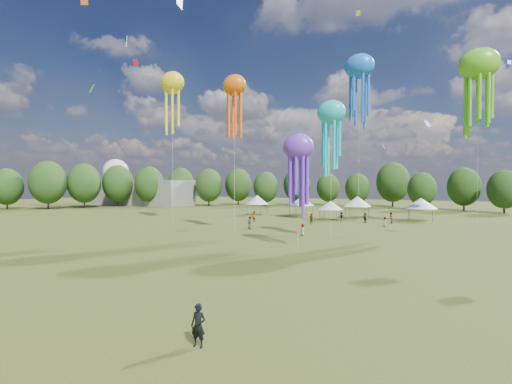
% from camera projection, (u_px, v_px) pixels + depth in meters
% --- Properties ---
extents(ground, '(300.00, 300.00, 0.00)m').
position_uv_depth(ground, '(112.00, 302.00, 20.16)').
color(ground, '#384416').
rests_on(ground, ground).
extents(observer_main, '(0.69, 0.50, 1.78)m').
position_uv_depth(observer_main, '(198.00, 325.00, 14.53)').
color(observer_main, black).
rests_on(observer_main, ground).
extents(spectator_near, '(1.15, 1.09, 1.88)m').
position_uv_depth(spectator_near, '(250.00, 223.00, 53.16)').
color(spectator_near, gray).
rests_on(spectator_near, ground).
extents(spectators_far, '(22.91, 21.96, 1.91)m').
position_uv_depth(spectators_far, '(346.00, 219.00, 59.73)').
color(spectators_far, gray).
rests_on(spectators_far, ground).
extents(festival_tents, '(37.48, 11.58, 4.42)m').
position_uv_depth(festival_tents, '(335.00, 202.00, 70.69)').
color(festival_tents, '#47474C').
rests_on(festival_tents, ground).
extents(show_kites, '(52.56, 29.82, 27.41)m').
position_uv_depth(show_kites, '(339.00, 94.00, 53.03)').
color(show_kites, orange).
rests_on(show_kites, ground).
extents(small_kites, '(75.87, 58.33, 39.38)m').
position_uv_depth(small_kites, '(321.00, 42.00, 56.91)').
color(small_kites, orange).
rests_on(small_kites, ground).
extents(treeline, '(201.57, 95.24, 13.43)m').
position_uv_depth(treeline, '(332.00, 185.00, 77.49)').
color(treeline, '#38281C').
rests_on(treeline, ground).
extents(hangar, '(40.00, 12.00, 8.00)m').
position_uv_depth(hangar, '(136.00, 193.00, 116.87)').
color(hangar, gray).
rests_on(hangar, ground).
extents(radome, '(9.00, 9.00, 16.00)m').
position_uv_depth(radome, '(116.00, 176.00, 129.34)').
color(radome, white).
rests_on(radome, ground).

